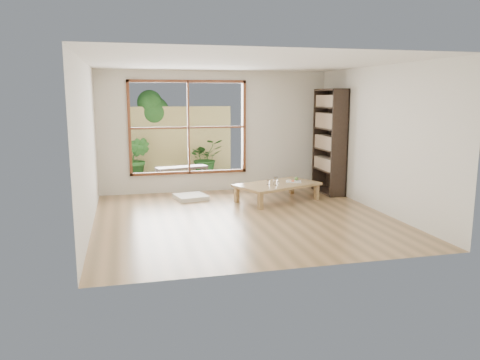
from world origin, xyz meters
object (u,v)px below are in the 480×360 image
at_px(food_tray, 294,181).
at_px(bookshelf, 330,142).
at_px(garden_bench, 182,169).
at_px(low_table, 277,186).

bearing_deg(food_tray, bookshelf, 44.69).
xyz_separation_m(bookshelf, garden_bench, (-2.95, 1.82, -0.76)).
bearing_deg(bookshelf, low_table, -159.13).
bearing_deg(low_table, bookshelf, -1.42).
height_order(food_tray, garden_bench, food_tray).
bearing_deg(low_table, food_tray, -10.48).
relative_size(low_table, bookshelf, 0.83).
bearing_deg(garden_bench, food_tray, -60.89).
distance_m(bookshelf, food_tray, 1.27).
xyz_separation_m(low_table, garden_bench, (-1.62, 2.33, 0.04)).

